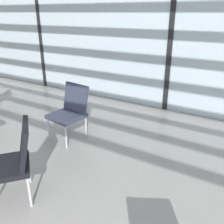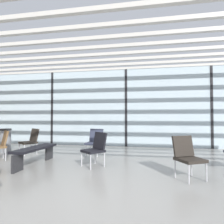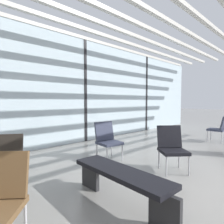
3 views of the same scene
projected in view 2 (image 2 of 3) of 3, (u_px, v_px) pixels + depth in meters
The scene contains 14 objects.
ground_plane at pixel (95, 195), 3.07m from camera, with size 60.00×60.00×0.00m, color gray.
glass_curtain_wall at pixel (126, 108), 8.23m from camera, with size 14.00×0.08×3.39m, color silver.
window_mullion_0 at pixel (52, 108), 8.84m from camera, with size 0.10×0.12×3.39m, color black.
window_mullion_1 at pixel (126, 108), 8.23m from camera, with size 0.10×0.12×3.39m, color black.
window_mullion_2 at pixel (211, 107), 7.63m from camera, with size 0.10×0.12×3.39m, color black.
ceiling_slats at pixel (114, 37), 5.03m from camera, with size 13.72×6.72×0.10m.
parked_airplane at pixel (140, 104), 12.95m from camera, with size 12.12×4.43×4.43m.
lounge_chair_0 at pixel (0, 143), 5.54m from camera, with size 0.71×0.71×0.87m.
lounge_chair_2 at pixel (95, 140), 6.34m from camera, with size 0.55×0.59×0.87m.
lounge_chair_3 at pixel (187, 154), 3.91m from camera, with size 0.67×0.69×0.87m.
lounge_chair_6 at pixel (31, 140), 6.50m from camera, with size 0.69×0.70×0.87m.
lounge_chair_7 at pixel (96, 147), 4.88m from camera, with size 0.71×0.71×0.87m.
waiting_bench at pixel (35, 151), 5.01m from camera, with size 0.48×1.70×0.47m.
trash_bin at pixel (6, 140), 6.74m from camera, with size 0.38×0.38×0.86m.
Camera 2 is at (0.80, -3.01, 1.27)m, focal length 29.95 mm.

